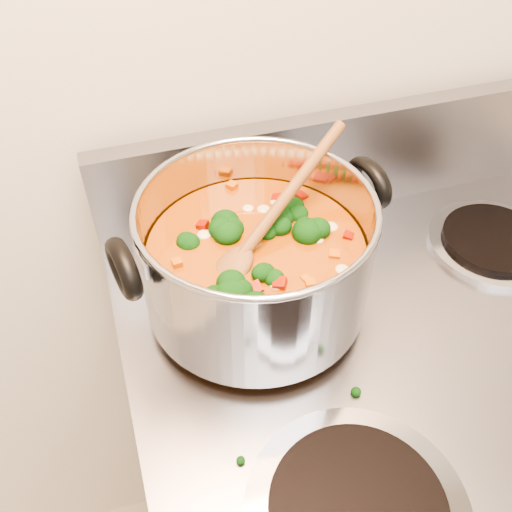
{
  "coord_description": "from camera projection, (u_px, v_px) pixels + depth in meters",
  "views": [
    {
      "loc": [
        -0.33,
        0.84,
        1.49
      ],
      "look_at": [
        -0.19,
        1.3,
        1.01
      ],
      "focal_mm": 40.0,
      "sensor_mm": 36.0,
      "label": 1
    }
  ],
  "objects": [
    {
      "name": "stockpot",
      "position": [
        256.0,
        258.0,
        0.68
      ],
      "size": [
        0.34,
        0.28,
        0.17
      ],
      "rotation": [
        0.0,
        0.0,
        0.18
      ],
      "color": "#AAABB3",
      "rests_on": "electric_range"
    },
    {
      "name": "wooden_spoon",
      "position": [
        262.0,
        229.0,
        0.66
      ],
      "size": [
        0.22,
        0.17,
        0.11
      ],
      "rotation": [
        0.0,
        0.0,
        0.6
      ],
      "color": "brown",
      "rests_on": "stockpot"
    },
    {
      "name": "cooktop_crumbs",
      "position": [
        312.0,
        312.0,
        0.73
      ],
      "size": [
        0.31,
        0.29,
        0.01
      ],
      "color": "black",
      "rests_on": "electric_range"
    },
    {
      "name": "electric_range",
      "position": [
        379.0,
        503.0,
        1.01
      ],
      "size": [
        0.73,
        0.66,
        1.08
      ],
      "color": "gray",
      "rests_on": "ground"
    }
  ]
}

